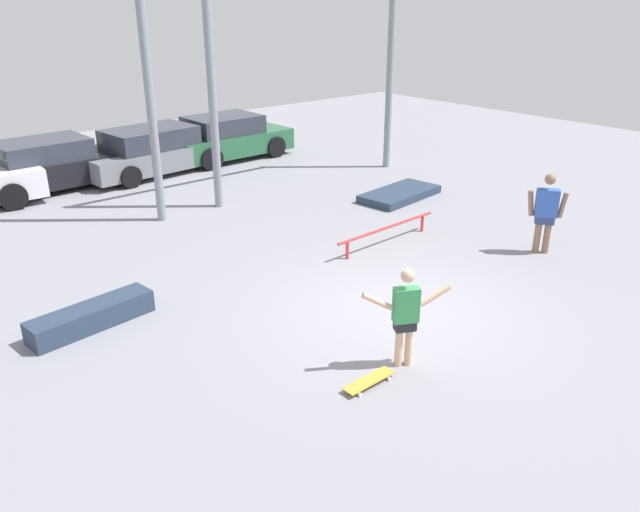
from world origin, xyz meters
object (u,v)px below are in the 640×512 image
parked_car_grey (155,151)px  bystander (546,211)px  skateboard (369,381)px  parked_car_black (49,165)px  grind_rail (387,230)px  grind_box (92,316)px  manual_pad (400,194)px  parked_car_green (227,138)px  skateboarder (406,313)px

parked_car_grey → bystander: bearing=-79.3°
skateboard → parked_car_black: size_ratio=0.20×
skateboard → grind_rail: size_ratio=0.29×
skateboard → parked_car_grey: parked_car_grey is taller
grind_box → manual_pad: bearing=9.7°
grind_box → parked_car_green: bearing=46.1°
grind_rail → parked_car_grey: bearing=96.9°
skateboarder → manual_pad: bearing=71.3°
skateboard → grind_box: grind_box is taller
manual_pad → parked_car_grey: parked_car_grey is taller
skateboarder → parked_car_green: bearing=96.6°
manual_pad → grind_rail: (-2.62, -2.05, 0.23)m
skateboarder → parked_car_grey: skateboarder is taller
manual_pad → parked_car_grey: 7.33m
skateboarder → parked_car_grey: size_ratio=0.32×
skateboarder → parked_car_green: size_ratio=0.37×
parked_car_grey → bystander: size_ratio=2.82×
skateboarder → parked_car_black: bearing=121.7°
skateboard → parked_car_grey: bearing=75.7°
grind_rail → parked_car_green: size_ratio=0.71×
parked_car_grey → parked_car_green: 2.55m
grind_rail → parked_car_grey: size_ratio=0.61×
parked_car_grey → parked_car_black: bearing=167.9°
grind_box → bystander: bearing=-19.6°
skateboard → bystander: bearing=9.7°
manual_pad → parked_car_black: bearing=134.3°
skateboarder → skateboard: bearing=-148.4°
manual_pad → parked_car_green: parked_car_green is taller
manual_pad → parked_car_green: 6.57m
grind_box → parked_car_black: bearing=75.0°
grind_box → skateboarder: bearing=-53.6°
parked_car_grey → grind_box: bearing=-128.4°
manual_pad → skateboard: bearing=-140.0°
grind_rail → grind_box: bearing=174.7°
skateboard → grind_rail: 5.20m
skateboarder → grind_rail: skateboarder is taller
grind_rail → parked_car_black: (-3.92, 8.74, 0.32)m
skateboard → bystander: (5.97, 1.08, 0.83)m
grind_box → parked_car_grey: (5.09, 7.83, 0.46)m
parked_car_black → bystander: (5.99, -11.08, 0.25)m
grind_box → parked_car_grey: parked_car_grey is taller
manual_pad → parked_car_grey: bearing=119.8°
grind_box → parked_car_black: size_ratio=0.48×
grind_rail → parked_car_green: parked_car_green is taller
parked_car_black → bystander: bystander is taller
grind_rail → bystander: (2.07, -2.34, 0.57)m
skateboarder → skateboard: 1.05m
skateboarder → grind_rail: 4.68m
grind_rail → skateboarder: bearing=-133.4°
grind_box → parked_car_black: 8.48m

